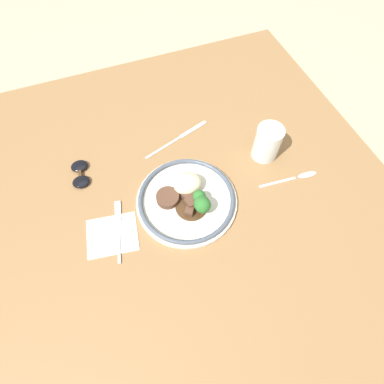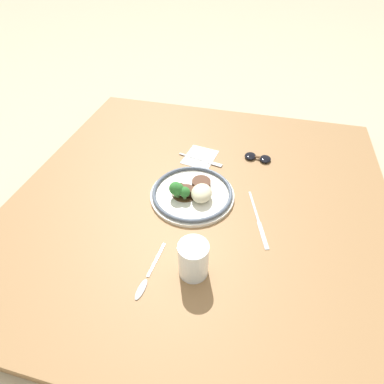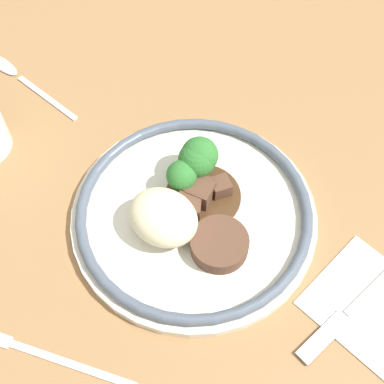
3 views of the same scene
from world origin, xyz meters
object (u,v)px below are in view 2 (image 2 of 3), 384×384
(plate, at_px, (192,193))
(knife, at_px, (258,220))
(spoon, at_px, (145,281))
(juice_glass, at_px, (193,260))
(sunglasses, at_px, (258,157))
(fork, at_px, (204,161))

(plate, distance_m, knife, 0.22)
(plate, height_order, spoon, plate)
(knife, bearing_deg, spoon, -61.17)
(juice_glass, bearing_deg, knife, 145.53)
(spoon, height_order, sunglasses, sunglasses)
(plate, xyz_separation_m, sunglasses, (-0.25, 0.19, -0.01))
(fork, bearing_deg, plate, -77.51)
(plate, xyz_separation_m, fork, (-0.19, -0.00, -0.01))
(juice_glass, height_order, fork, juice_glass)
(plate, distance_m, juice_glass, 0.27)
(fork, bearing_deg, juice_glass, -68.97)
(plate, distance_m, spoon, 0.32)
(plate, relative_size, knife, 1.22)
(juice_glass, xyz_separation_m, spoon, (0.06, -0.11, -0.05))
(juice_glass, relative_size, spoon, 0.60)
(plate, xyz_separation_m, knife, (0.05, 0.21, -0.02))
(fork, relative_size, knife, 0.77)
(knife, distance_m, sunglasses, 0.30)
(fork, xyz_separation_m, knife, (0.24, 0.21, -0.00))
(juice_glass, distance_m, fork, 0.46)
(knife, xyz_separation_m, spoon, (0.27, -0.25, 0.00))
(spoon, bearing_deg, fork, -179.35)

